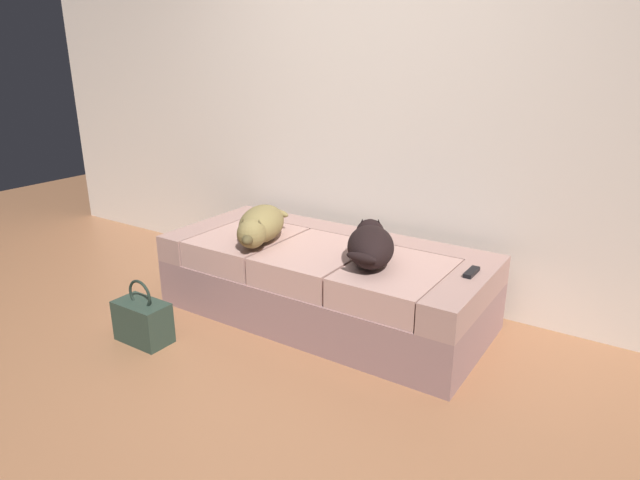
{
  "coord_description": "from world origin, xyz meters",
  "views": [
    {
      "loc": [
        1.7,
        -1.6,
        1.58
      ],
      "look_at": [
        0.0,
        0.99,
        0.52
      ],
      "focal_mm": 30.82,
      "sensor_mm": 36.0,
      "label": 1
    }
  ],
  "objects_px": {
    "couch": "(325,281)",
    "tv_remote": "(472,272)",
    "dog_tan": "(260,225)",
    "handbag": "(143,321)",
    "dog_dark": "(370,244)"
  },
  "relations": [
    {
      "from": "couch",
      "to": "handbag",
      "type": "distance_m",
      "value": 1.1
    },
    {
      "from": "dog_tan",
      "to": "dog_dark",
      "type": "xyz_separation_m",
      "value": [
        0.73,
        0.07,
        -0.0
      ]
    },
    {
      "from": "handbag",
      "to": "couch",
      "type": "bearing_deg",
      "value": 50.84
    },
    {
      "from": "dog_dark",
      "to": "tv_remote",
      "type": "relative_size",
      "value": 3.81
    },
    {
      "from": "dog_dark",
      "to": "handbag",
      "type": "distance_m",
      "value": 1.37
    },
    {
      "from": "couch",
      "to": "tv_remote",
      "type": "xyz_separation_m",
      "value": [
        0.9,
        0.05,
        0.25
      ]
    },
    {
      "from": "dog_dark",
      "to": "tv_remote",
      "type": "distance_m",
      "value": 0.56
    },
    {
      "from": "handbag",
      "to": "dog_dark",
      "type": "bearing_deg",
      "value": 35.88
    },
    {
      "from": "dog_tan",
      "to": "handbag",
      "type": "relative_size",
      "value": 1.58
    },
    {
      "from": "tv_remote",
      "to": "dog_dark",
      "type": "bearing_deg",
      "value": -165.64
    },
    {
      "from": "couch",
      "to": "dog_dark",
      "type": "xyz_separation_m",
      "value": [
        0.36,
        -0.09,
        0.34
      ]
    },
    {
      "from": "dog_dark",
      "to": "handbag",
      "type": "xyz_separation_m",
      "value": [
        -1.05,
        -0.76,
        -0.44
      ]
    },
    {
      "from": "couch",
      "to": "tv_remote",
      "type": "bearing_deg",
      "value": 2.95
    },
    {
      "from": "dog_tan",
      "to": "handbag",
      "type": "bearing_deg",
      "value": -114.81
    },
    {
      "from": "dog_dark",
      "to": "tv_remote",
      "type": "xyz_separation_m",
      "value": [
        0.54,
        0.13,
        -0.09
      ]
    }
  ]
}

